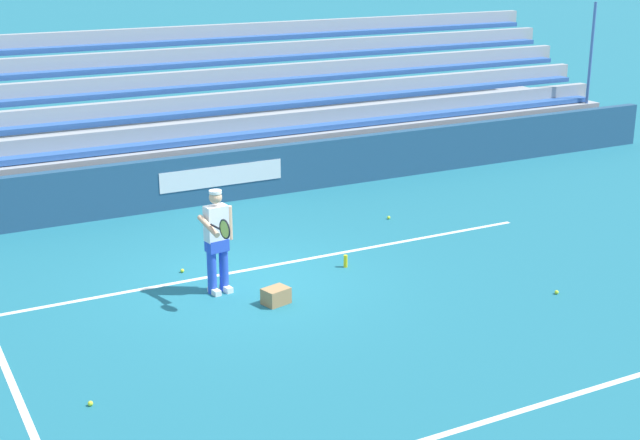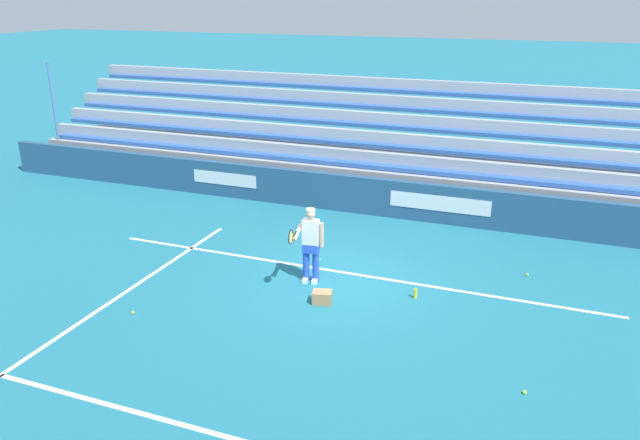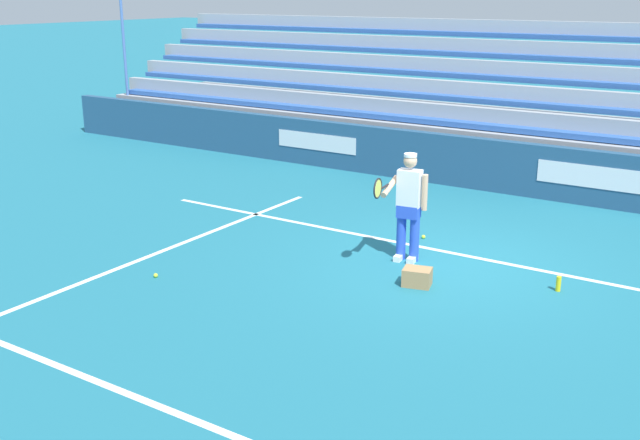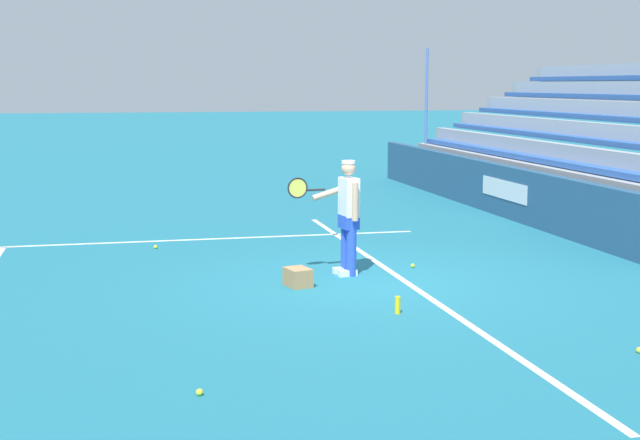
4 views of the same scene
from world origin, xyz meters
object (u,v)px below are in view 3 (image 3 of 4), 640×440
Objects in this scene: tennis_ball_near_player at (156,275)px; water_bottle at (558,284)px; ball_box_cardboard at (417,277)px; tennis_ball_on_baseline at (424,237)px; tennis_player at (408,206)px.

tennis_ball_near_player is 0.30× the size of water_bottle.
ball_box_cardboard is 6.06× the size of tennis_ball_near_player.
water_bottle is (-2.62, 1.09, 0.08)m from tennis_ball_on_baseline.
ball_box_cardboard is 6.06× the size of tennis_ball_on_baseline.
ball_box_cardboard is at bearing -151.66° from tennis_ball_near_player.
tennis_player is at bearing 101.64° from tennis_ball_on_baseline.
tennis_ball_near_player is 4.60m from tennis_ball_on_baseline.
tennis_player is 1.43m from tennis_ball_on_baseline.
ball_box_cardboard is (-0.61, 0.87, -0.76)m from tennis_player.
tennis_ball_on_baseline is at bearing -67.04° from ball_box_cardboard.
tennis_ball_near_player and tennis_ball_on_baseline have the same top height.
tennis_player is 25.98× the size of tennis_ball_near_player.
tennis_player reaches higher than water_bottle.
tennis_ball_near_player is (2.78, 2.70, -0.86)m from tennis_player.
ball_box_cardboard is 3.86m from tennis_ball_near_player.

